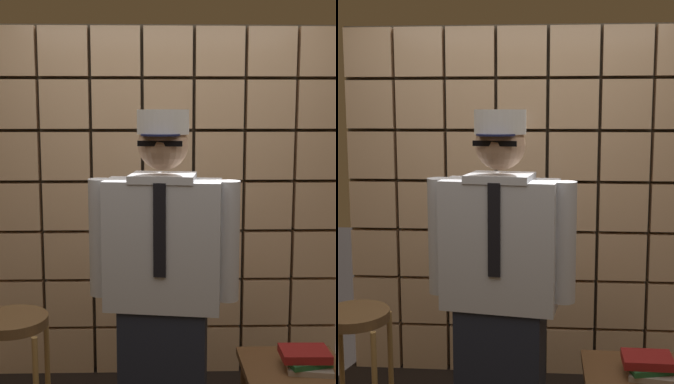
{
  "view_description": "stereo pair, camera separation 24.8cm",
  "coord_description": "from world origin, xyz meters",
  "views": [
    {
      "loc": [
        -0.09,
        -2.14,
        1.77
      ],
      "look_at": [
        -0.03,
        0.39,
        1.4
      ],
      "focal_mm": 51.12,
      "sensor_mm": 36.0,
      "label": 1
    },
    {
      "loc": [
        0.16,
        -2.13,
        1.77
      ],
      "look_at": [
        -0.03,
        0.39,
        1.4
      ],
      "focal_mm": 51.12,
      "sensor_mm": 36.0,
      "label": 2
    }
  ],
  "objects": [
    {
      "name": "glass_block_wall",
      "position": [
        -0.0,
        1.46,
        1.16
      ],
      "size": [
        2.35,
        0.1,
        2.35
      ],
      "color": "#E0B78C",
      "rests_on": "ground"
    },
    {
      "name": "side_table",
      "position": [
        0.62,
        0.47,
        0.42
      ],
      "size": [
        0.52,
        0.52,
        0.48
      ],
      "color": "brown",
      "rests_on": "ground"
    },
    {
      "name": "standing_person",
      "position": [
        -0.05,
        0.35,
        0.93
      ],
      "size": [
        0.72,
        0.34,
        1.78
      ],
      "rotation": [
        0.0,
        0.0,
        -0.15
      ],
      "color": "#1E2333",
      "rests_on": "ground"
    },
    {
      "name": "bar_stool",
      "position": [
        -0.78,
        0.39,
        0.59
      ],
      "size": [
        0.34,
        0.34,
        0.8
      ],
      "color": "brown",
      "rests_on": "ground"
    },
    {
      "name": "book_stack",
      "position": [
        0.68,
        0.46,
        0.53
      ],
      "size": [
        0.27,
        0.22,
        0.1
      ],
      "color": "gray",
      "rests_on": "side_table"
    }
  ]
}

